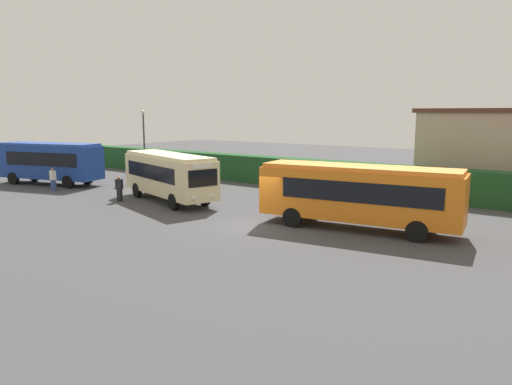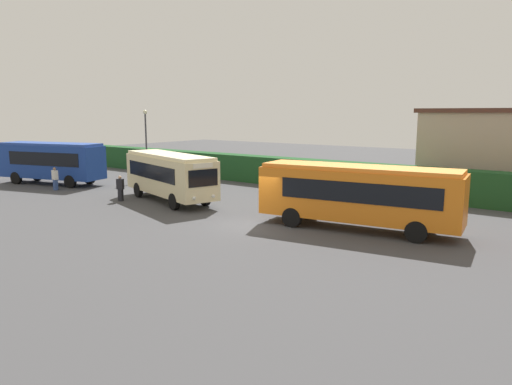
{
  "view_description": "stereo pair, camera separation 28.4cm",
  "coord_description": "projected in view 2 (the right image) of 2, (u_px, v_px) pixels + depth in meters",
  "views": [
    {
      "loc": [
        14.32,
        -19.27,
        5.73
      ],
      "look_at": [
        -1.4,
        2.08,
        1.26
      ],
      "focal_mm": 33.27,
      "sensor_mm": 36.0,
      "label": 1
    },
    {
      "loc": [
        14.55,
        -19.1,
        5.73
      ],
      "look_at": [
        -1.4,
        2.08,
        1.26
      ],
      "focal_mm": 33.27,
      "sensor_mm": 36.0,
      "label": 2
    }
  ],
  "objects": [
    {
      "name": "person_center",
      "position": [
        55.0,
        178.0,
        35.4
      ],
      "size": [
        0.48,
        0.27,
        1.71
      ],
      "rotation": [
        0.0,
        0.0,
        4.73
      ],
      "color": "#334C8C",
      "rests_on": "ground_plane"
    },
    {
      "name": "person_left",
      "position": [
        86.0,
        167.0,
        41.96
      ],
      "size": [
        0.42,
        0.29,
        1.81
      ],
      "rotation": [
        0.0,
        0.0,
        4.77
      ],
      "color": "olive",
      "rests_on": "ground_plane"
    },
    {
      "name": "lamppost",
      "position": [
        146.0,
        137.0,
        40.54
      ],
      "size": [
        0.36,
        0.36,
        5.96
      ],
      "color": "#38383D",
      "rests_on": "ground_plane"
    },
    {
      "name": "ground_plane",
      "position": [
        254.0,
        224.0,
        24.63
      ],
      "size": [
        112.58,
        112.58,
        0.0
      ],
      "primitive_type": "plane",
      "color": "#424244"
    },
    {
      "name": "bus_cream",
      "position": [
        169.0,
        174.0,
        30.79
      ],
      "size": [
        9.02,
        4.74,
        3.11
      ],
      "rotation": [
        0.0,
        0.0,
        -0.29
      ],
      "color": "beige",
      "rests_on": "ground_plane"
    },
    {
      "name": "person_right",
      "position": [
        120.0,
        188.0,
        31.05
      ],
      "size": [
        0.5,
        0.39,
        1.67
      ],
      "rotation": [
        0.0,
        0.0,
        5.03
      ],
      "color": "black",
      "rests_on": "ground_plane"
    },
    {
      "name": "hedge_row",
      "position": [
        357.0,
        178.0,
        34.11
      ],
      "size": [
        68.29,
        1.59,
        2.19
      ],
      "primitive_type": "cube",
      "color": "#1C4A21",
      "rests_on": "ground_plane"
    },
    {
      "name": "bus_blue",
      "position": [
        52.0,
        161.0,
        38.19
      ],
      "size": [
        9.23,
        4.69,
        3.35
      ],
      "rotation": [
        0.0,
        0.0,
        3.42
      ],
      "color": "navy",
      "rests_on": "ground_plane"
    },
    {
      "name": "bus_orange",
      "position": [
        358.0,
        193.0,
        23.26
      ],
      "size": [
        10.11,
        3.75,
        3.18
      ],
      "rotation": [
        0.0,
        0.0,
        3.28
      ],
      "color": "orange",
      "rests_on": "ground_plane"
    }
  ]
}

